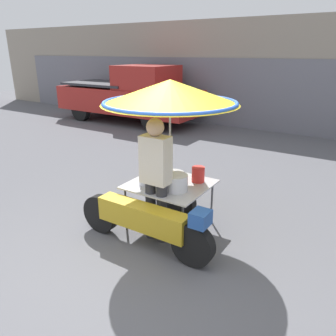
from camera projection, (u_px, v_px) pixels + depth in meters
ground_plane at (118, 264)px, 3.99m from camera, size 36.00×36.00×0.00m
shopfront_building at (299, 75)px, 10.54m from camera, size 28.00×2.06×3.43m
vendor_motorcycle_cart at (167, 117)px, 4.27m from camera, size 2.03×1.82×2.11m
vendor_person at (156, 174)px, 4.22m from camera, size 0.38×0.23×1.68m
pickup_truck at (131, 95)px, 11.58m from camera, size 5.36×1.81×2.00m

